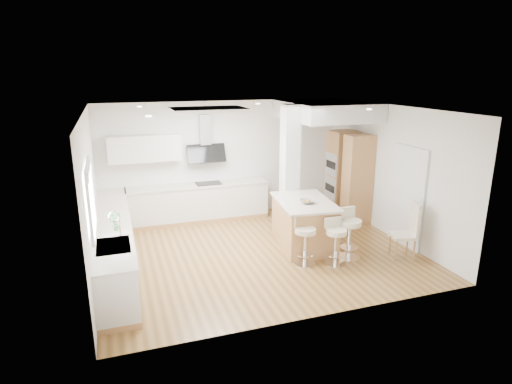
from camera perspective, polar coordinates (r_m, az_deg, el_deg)
name	(u,v)px	position (r m, az deg, el deg)	size (l,w,h in m)	color
ground	(258,251)	(8.61, 0.33, -7.93)	(6.00, 6.00, 0.00)	olive
ceiling	(258,251)	(8.61, 0.33, -7.93)	(6.00, 5.00, 0.02)	silver
wall_back	(225,159)	(10.48, -4.14, 4.40)	(6.00, 0.04, 2.80)	silver
wall_left	(91,198)	(7.74, -21.15, -0.77)	(0.04, 5.00, 2.80)	silver
wall_right	(392,172)	(9.53, 17.67, 2.53)	(0.04, 5.00, 2.80)	silver
skylight	(209,109)	(8.27, -6.31, 10.89)	(4.10, 2.10, 0.06)	silver
window_left	(90,195)	(6.79, -21.24, -0.41)	(0.06, 1.28, 1.07)	white
doorway_right	(407,198)	(9.15, 19.52, -0.75)	(0.05, 1.00, 2.10)	#4F473E
counter_left	(114,243)	(8.25, -18.36, -6.43)	(0.63, 4.50, 1.35)	tan
counter_back	(191,193)	(10.20, -8.64, -0.14)	(3.62, 0.63, 2.50)	tan
pillar	(290,169)	(9.38, 4.52, 3.03)	(0.35, 0.35, 2.80)	silver
soffit	(326,111)	(10.05, 9.26, 10.66)	(1.78, 2.20, 0.40)	silver
oven_column	(348,176)	(10.43, 12.13, 2.05)	(0.63, 1.21, 2.10)	tan
peninsula	(304,223)	(8.76, 6.40, -4.17)	(1.24, 1.70, 1.04)	tan
bar_stool_a	(305,238)	(7.95, 6.52, -6.16)	(0.44, 0.44, 0.90)	white
bar_stool_b	(335,239)	(8.03, 10.55, -6.21)	(0.41, 0.41, 0.88)	white
bar_stool_c	(349,231)	(8.32, 12.32, -5.08)	(0.46, 0.46, 0.98)	white
dining_chair	(409,229)	(8.64, 19.69, -4.61)	(0.53, 0.53, 1.10)	beige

